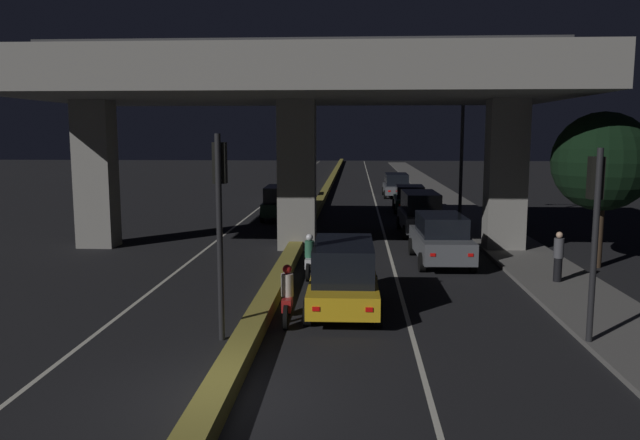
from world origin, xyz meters
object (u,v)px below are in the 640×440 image
Objects in this scene: car_grey_second at (441,238)px; motorcycle_white_filtering_mid at (309,259)px; car_dark_green_fourth at (410,198)px; car_grey_fifth at (396,184)px; car_dark_green_lead_oncoming at (280,202)px; pedestrian_on_sidewalk at (558,256)px; traffic_light_left_of_median at (220,201)px; car_white_second_oncoming at (294,191)px; car_grey_third at (420,212)px; traffic_light_right_of_median at (595,212)px; car_taxi_yellow_lead at (343,274)px; street_lamp at (456,133)px; motorcycle_red_filtering_near at (287,298)px.

motorcycle_white_filtering_mid is at bearing 116.43° from car_grey_second.
car_grey_fifth reaches higher than car_dark_green_fourth.
car_dark_green_lead_oncoming reaches higher than pedestrian_on_sidewalk.
traffic_light_left_of_median reaches higher than car_grey_fifth.
car_white_second_oncoming is at bearing 179.47° from car_dark_green_lead_oncoming.
car_grey_third is 0.97× the size of car_white_second_oncoming.
traffic_light_right_of_median reaches higher than car_taxi_yellow_lead.
car_grey_third is at bearing 108.38° from pedestrian_on_sidewalk.
car_dark_green_fourth is (0.17, 15.67, -0.11)m from car_grey_second.
pedestrian_on_sidewalk is (8.05, -0.73, 0.32)m from motorcycle_white_filtering_mid.
car_taxi_yellow_lead is 13.76m from car_grey_third.
car_dark_green_lead_oncoming is (-4.00, 18.13, -0.00)m from car_taxi_yellow_lead.
car_dark_green_fourth is (-1.79, 5.98, -4.03)m from street_lamp.
pedestrian_on_sidewalk is (9.64, 5.79, -2.37)m from traffic_light_left_of_median.
traffic_light_left_of_median is 1.03× the size of car_grey_second.
car_dark_green_lead_oncoming is (-9.68, 20.74, -2.11)m from traffic_light_right_of_median.
car_white_second_oncoming is (-7.61, 14.45, -0.31)m from car_grey_third.
car_dark_green_fourth is 23.92m from motorcycle_red_filtering_near.
traffic_light_left_of_median is 4.49m from car_taxi_yellow_lead.
car_dark_green_lead_oncoming is at bearing 125.87° from pedestrian_on_sidewalk.
car_taxi_yellow_lead is at bearing 155.36° from traffic_light_right_of_median.
car_white_second_oncoming is 26.93m from pedestrian_on_sidewalk.
car_dark_green_fourth is at bearing 115.93° from car_dark_green_lead_oncoming.
traffic_light_left_of_median is 30.52m from car_white_second_oncoming.
traffic_light_right_of_median is at bearing -173.23° from car_grey_third.
street_lamp reaches higher than traffic_light_right_of_median.
traffic_light_left_of_median reaches higher than traffic_light_right_of_median.
motorcycle_red_filtering_near is at bearing -151.79° from pedestrian_on_sidewalk.
traffic_light_left_of_median is 34.35m from car_grey_fifth.
traffic_light_left_of_median is at bearing -149.03° from pedestrian_on_sidewalk.
motorcycle_white_filtering_mid is 8.09m from pedestrian_on_sidewalk.
car_white_second_oncoming is 2.53× the size of motorcycle_white_filtering_mid.
car_grey_third is (6.27, 15.93, -2.25)m from traffic_light_left_of_median.
traffic_light_left_of_median is 2.52× the size of motorcycle_white_filtering_mid.
motorcycle_white_filtering_mid is (-4.75, -2.54, -0.33)m from car_grey_second.
motorcycle_red_filtering_near is 9.36m from pedestrian_on_sidewalk.
car_taxi_yellow_lead is 18.57m from car_dark_green_lead_oncoming.
traffic_light_left_of_median reaches higher than car_dark_green_fourth.
motorcycle_red_filtering_near is (-4.94, -7.70, -0.31)m from car_grey_second.
motorcycle_red_filtering_near is (2.57, -19.38, -0.35)m from car_dark_green_lead_oncoming.
pedestrian_on_sidewalk is at bearing 34.38° from car_dark_green_lead_oncoming.
car_grey_third is 10.52m from motorcycle_white_filtering_mid.
traffic_light_left_of_median reaches higher than car_dark_green_lead_oncoming.
car_white_second_oncoming is (-0.16, 9.63, -0.25)m from car_dark_green_lead_oncoming.
street_lamp is at bearing -28.01° from motorcycle_white_filtering_mid.
traffic_light_left_of_median is at bearing 169.37° from car_grey_fifth.
traffic_light_left_of_median is 20.91m from car_dark_green_lead_oncoming.
motorcycle_red_filtering_near reaches higher than motorcycle_white_filtering_mid.
pedestrian_on_sidewalk is at bearing 30.97° from traffic_light_left_of_median.
street_lamp is 15.65m from car_white_second_oncoming.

